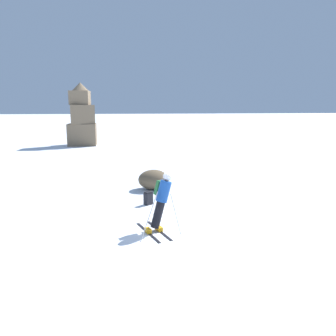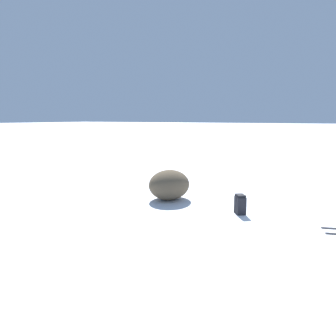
{
  "view_description": "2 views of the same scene",
  "coord_description": "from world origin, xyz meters",
  "views": [
    {
      "loc": [
        -1.79,
        -9.19,
        3.69
      ],
      "look_at": [
        0.15,
        3.27,
        1.3
      ],
      "focal_mm": 35.0,
      "sensor_mm": 36.0,
      "label": 1
    },
    {
      "loc": [
        -8.59,
        0.47,
        2.4
      ],
      "look_at": [
        -1.34,
        4.48,
        1.14
      ],
      "focal_mm": 35.0,
      "sensor_mm": 36.0,
      "label": 2
    }
  ],
  "objects": [
    {
      "name": "spare_backpack",
      "position": [
        -0.69,
        2.76,
        0.24
      ],
      "size": [
        0.37,
        0.36,
        0.5
      ],
      "rotation": [
        0.0,
        0.0,
        3.79
      ],
      "color": "black",
      "rests_on": "ground"
    },
    {
      "name": "exposed_boulder_0",
      "position": [
        -0.23,
        5.06,
        0.44
      ],
      "size": [
        1.36,
        1.16,
        0.88
      ],
      "primitive_type": "ellipsoid",
      "color": "brown",
      "rests_on": "ground"
    }
  ]
}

